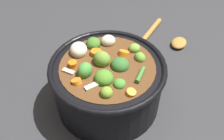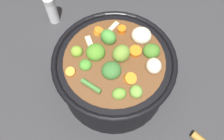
{
  "view_description": "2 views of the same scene",
  "coord_description": "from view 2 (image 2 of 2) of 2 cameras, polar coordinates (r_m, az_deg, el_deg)",
  "views": [
    {
      "loc": [
        0.02,
        -0.44,
        0.55
      ],
      "look_at": [
        0.01,
        -0.0,
        0.12
      ],
      "focal_mm": 41.91,
      "sensor_mm": 36.0,
      "label": 1
    },
    {
      "loc": [
        0.26,
        0.05,
        0.57
      ],
      "look_at": [
        0.02,
        -0.0,
        0.11
      ],
      "focal_mm": 37.7,
      "sensor_mm": 36.0,
      "label": 2
    }
  ],
  "objects": [
    {
      "name": "cooking_pot",
      "position": [
        0.57,
        0.56,
        -0.42
      ],
      "size": [
        0.28,
        0.28,
        0.16
      ],
      "color": "black",
      "rests_on": "ground_plane"
    },
    {
      "name": "salt_shaker",
      "position": [
        0.74,
        -14.43,
        13.95
      ],
      "size": [
        0.03,
        0.03,
        0.09
      ],
      "color": "silver",
      "rests_on": "ground_plane"
    },
    {
      "name": "ground_plane",
      "position": [
        0.63,
        0.47,
        -3.45
      ],
      "size": [
        1.1,
        1.1,
        0.0
      ],
      "primitive_type": "plane",
      "color": "#2D2D30"
    }
  ]
}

